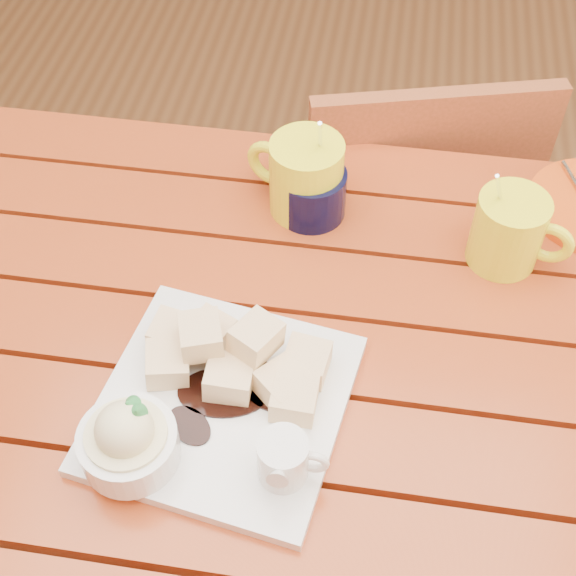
% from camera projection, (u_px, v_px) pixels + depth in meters
% --- Properties ---
extents(ground, '(5.00, 5.00, 0.00)m').
position_uv_depth(ground, '(269.00, 571.00, 1.55)').
color(ground, brown).
rests_on(ground, ground).
extents(table, '(1.20, 0.79, 0.75)m').
position_uv_depth(table, '(260.00, 392.00, 1.06)').
color(table, '#963113').
rests_on(table, ground).
extents(dessert_plate, '(0.31, 0.31, 0.11)m').
position_uv_depth(dessert_plate, '(203.00, 405.00, 0.89)').
color(dessert_plate, white).
rests_on(dessert_plate, table).
extents(coffee_mug_left, '(0.14, 0.10, 0.17)m').
position_uv_depth(coffee_mug_left, '(304.00, 175.00, 1.09)').
color(coffee_mug_left, yellow).
rests_on(coffee_mug_left, table).
extents(coffee_mug_right, '(0.13, 0.09, 0.15)m').
position_uv_depth(coffee_mug_right, '(510.00, 230.00, 1.03)').
color(coffee_mug_right, yellow).
rests_on(coffee_mug_right, table).
extents(cream_pitcher, '(0.10, 0.08, 0.08)m').
position_uv_depth(cream_pitcher, '(295.00, 164.00, 1.12)').
color(cream_pitcher, white).
rests_on(cream_pitcher, table).
extents(sugar_caddy, '(0.10, 0.10, 0.10)m').
position_uv_depth(sugar_caddy, '(311.00, 192.00, 1.10)').
color(sugar_caddy, black).
rests_on(sugar_caddy, table).
extents(chair_far, '(0.48, 0.48, 0.83)m').
position_uv_depth(chair_far, '(401.00, 219.00, 1.52)').
color(chair_far, brown).
rests_on(chair_far, ground).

